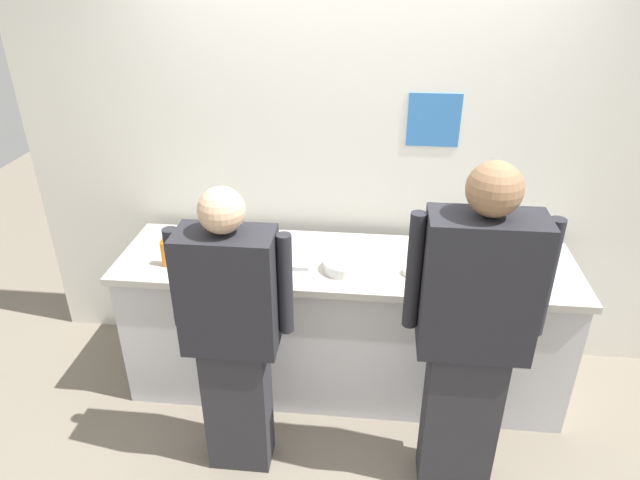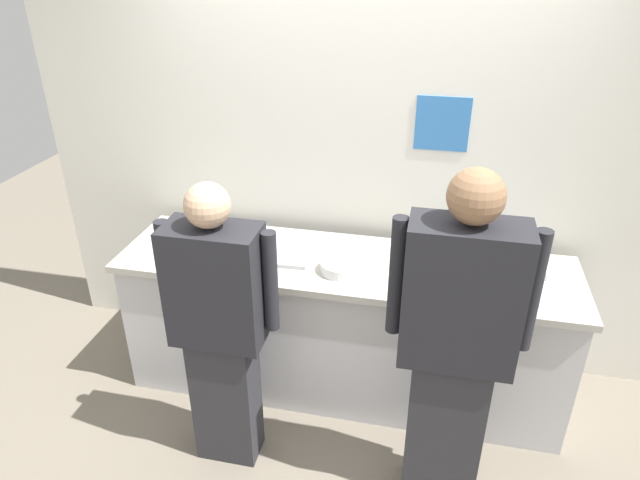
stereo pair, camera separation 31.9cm
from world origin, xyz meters
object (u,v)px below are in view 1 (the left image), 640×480
object	(u,v)px
ramekin_orange_sauce	(413,271)
mixing_bowl_steel	(477,254)
chef_center	(472,333)
ramekin_green_sauce	(171,238)
ramekin_yellow_sauce	(541,260)
chef_near_left	(232,332)
sheet_tray	(273,255)
deli_cup	(524,272)
squeeze_bottle_primary	(205,255)
squeeze_bottle_secondary	(166,252)
plate_stack_front	(344,265)
plate_stack_rear	(212,245)

from	to	relation	value
ramekin_orange_sauce	mixing_bowl_steel	bearing A→B (deg)	21.57
chef_center	ramekin_green_sauce	size ratio (longest dim) A/B	21.48
ramekin_orange_sauce	ramekin_yellow_sauce	bearing A→B (deg)	14.34
chef_near_left	sheet_tray	world-z (taller)	chef_near_left
sheet_tray	ramekin_orange_sauce	world-z (taller)	ramekin_orange_sauce
chef_center	deli_cup	bearing A→B (deg)	58.30
sheet_tray	ramekin_green_sauce	world-z (taller)	ramekin_green_sauce
squeeze_bottle_primary	ramekin_green_sauce	xyz separation A→B (m)	(-0.30, 0.29, -0.06)
squeeze_bottle_primary	ramekin_yellow_sauce	xyz separation A→B (m)	(1.85, 0.24, -0.06)
chef_near_left	squeeze_bottle_secondary	world-z (taller)	chef_near_left
chef_near_left	squeeze_bottle_primary	distance (m)	0.57
chef_center	ramekin_yellow_sauce	distance (m)	0.88
chef_center	ramekin_orange_sauce	bearing A→B (deg)	113.78
chef_center	ramekin_yellow_sauce	size ratio (longest dim) A/B	18.82
sheet_tray	deli_cup	world-z (taller)	deli_cup
plate_stack_front	squeeze_bottle_primary	size ratio (longest dim) A/B	1.30
chef_center	sheet_tray	xyz separation A→B (m)	(-1.03, 0.66, -0.02)
plate_stack_front	squeeze_bottle_secondary	distance (m)	0.99
squeeze_bottle_secondary	chef_center	bearing A→B (deg)	-17.62
mixing_bowl_steel	squeeze_bottle_secondary	distance (m)	1.73
plate_stack_front	plate_stack_rear	bearing A→B (deg)	168.63
squeeze_bottle_secondary	deli_cup	world-z (taller)	squeeze_bottle_secondary
sheet_tray	ramekin_yellow_sauce	world-z (taller)	ramekin_yellow_sauce
squeeze_bottle_secondary	sheet_tray	bearing A→B (deg)	14.78
ramekin_orange_sauce	ramekin_yellow_sauce	world-z (taller)	ramekin_yellow_sauce
plate_stack_rear	mixing_bowl_steel	size ratio (longest dim) A/B	0.65
plate_stack_front	ramekin_orange_sauce	bearing A→B (deg)	-1.00
chef_center	plate_stack_rear	bearing A→B (deg)	152.95
plate_stack_front	deli_cup	bearing A→B (deg)	0.29
ramekin_green_sauce	deli_cup	size ratio (longest dim) A/B	0.90
plate_stack_front	ramekin_yellow_sauce	world-z (taller)	plate_stack_front
mixing_bowl_steel	ramekin_yellow_sauce	xyz separation A→B (m)	(0.36, 0.04, -0.04)
mixing_bowl_steel	sheet_tray	bearing A→B (deg)	-178.36
ramekin_green_sauce	ramekin_orange_sauce	bearing A→B (deg)	-9.31
mixing_bowl_steel	ramekin_green_sauce	distance (m)	1.80
mixing_bowl_steel	sheet_tray	world-z (taller)	mixing_bowl_steel
plate_stack_front	chef_center	bearing A→B (deg)	-42.13
squeeze_bottle_primary	ramekin_orange_sauce	distance (m)	1.14
ramekin_orange_sauce	ramekin_green_sauce	xyz separation A→B (m)	(-1.44, 0.24, 0.00)
plate_stack_rear	ramekin_green_sauce	world-z (taller)	plate_stack_rear
plate_stack_rear	ramekin_orange_sauce	distance (m)	1.17
squeeze_bottle_primary	deli_cup	xyz separation A→B (m)	(1.73, 0.07, -0.04)
chef_near_left	plate_stack_front	distance (m)	0.74
deli_cup	chef_near_left	bearing A→B (deg)	-159.35
plate_stack_rear	ramekin_green_sauce	size ratio (longest dim) A/B	2.88
squeeze_bottle_secondary	ramekin_yellow_sauce	distance (m)	2.09
mixing_bowl_steel	ramekin_orange_sauce	xyz separation A→B (m)	(-0.36, -0.14, -0.05)
squeeze_bottle_secondary	ramekin_orange_sauce	bearing A→B (deg)	1.77
chef_near_left	plate_stack_front	xyz separation A→B (m)	(0.50, 0.55, 0.08)
plate_stack_rear	deli_cup	xyz separation A→B (m)	(1.75, -0.15, 0.01)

